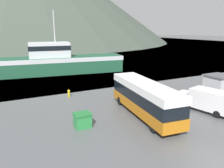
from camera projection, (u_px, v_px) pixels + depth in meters
name	position (u px, v px, depth m)	size (l,w,h in m)	color
ground_plane	(221.00, 164.00, 13.55)	(400.00, 400.00, 0.00)	#515456
water_surface	(21.00, 42.00, 133.83)	(240.00, 240.00, 0.00)	slate
tour_bus	(145.00, 97.00, 20.71)	(3.56, 10.34, 3.22)	#B26614
delivery_van	(207.00, 100.00, 21.87)	(3.21, 6.25, 2.25)	silver
fishing_boat	(61.00, 61.00, 40.56)	(22.82, 8.20, 11.27)	#1E5138
storage_bin	(82.00, 120.00, 18.43)	(1.43, 1.24, 1.25)	#287F3D
dock_kiosk	(218.00, 86.00, 26.68)	(2.91, 2.82, 2.66)	#B2B2B7
small_boat	(77.00, 65.00, 46.86)	(5.89, 6.00, 1.10)	black
mooring_bollard	(69.00, 93.00, 26.64)	(0.33, 0.33, 0.91)	#B29919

